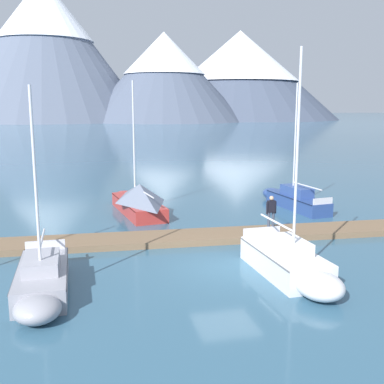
{
  "coord_description": "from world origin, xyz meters",
  "views": [
    {
      "loc": [
        -5.42,
        -17.11,
        6.43
      ],
      "look_at": [
        0.0,
        6.0,
        2.0
      ],
      "focal_mm": 43.5,
      "sensor_mm": 36.0,
      "label": 1
    }
  ],
  "objects_px": {
    "sailboat_mid_dock_port": "(138,199)",
    "person_on_dock": "(271,210)",
    "sailboat_far_berth": "(293,198)",
    "sailboat_second_berth": "(42,281)",
    "sailboat_mid_dock_starboard": "(291,263)"
  },
  "relations": [
    {
      "from": "sailboat_mid_dock_port",
      "to": "person_on_dock",
      "type": "distance_m",
      "value": 8.76
    },
    {
      "from": "sailboat_far_berth",
      "to": "sailboat_mid_dock_port",
      "type": "bearing_deg",
      "value": 176.37
    },
    {
      "from": "sailboat_second_berth",
      "to": "sailboat_far_berth",
      "type": "bearing_deg",
      "value": 37.42
    },
    {
      "from": "sailboat_second_berth",
      "to": "sailboat_mid_dock_port",
      "type": "distance_m",
      "value": 12.64
    },
    {
      "from": "person_on_dock",
      "to": "sailboat_second_berth",
      "type": "bearing_deg",
      "value": -153.27
    },
    {
      "from": "sailboat_mid_dock_starboard",
      "to": "sailboat_far_berth",
      "type": "xyz_separation_m",
      "value": [
        5.51,
        11.59,
        -0.03
      ]
    },
    {
      "from": "sailboat_mid_dock_port",
      "to": "sailboat_far_berth",
      "type": "relative_size",
      "value": 1.01
    },
    {
      "from": "sailboat_second_berth",
      "to": "sailboat_mid_dock_port",
      "type": "xyz_separation_m",
      "value": [
        4.65,
        11.74,
        0.34
      ]
    },
    {
      "from": "sailboat_mid_dock_port",
      "to": "person_on_dock",
      "type": "bearing_deg",
      "value": -46.96
    },
    {
      "from": "person_on_dock",
      "to": "sailboat_mid_dock_port",
      "type": "bearing_deg",
      "value": 133.04
    },
    {
      "from": "sailboat_second_berth",
      "to": "sailboat_mid_dock_starboard",
      "type": "bearing_deg",
      "value": -3.03
    },
    {
      "from": "sailboat_mid_dock_starboard",
      "to": "sailboat_far_berth",
      "type": "relative_size",
      "value": 1.08
    },
    {
      "from": "sailboat_second_berth",
      "to": "sailboat_mid_dock_starboard",
      "type": "height_order",
      "value": "sailboat_mid_dock_starboard"
    },
    {
      "from": "sailboat_mid_dock_port",
      "to": "person_on_dock",
      "type": "xyz_separation_m",
      "value": [
        5.97,
        -6.39,
        0.4
      ]
    },
    {
      "from": "sailboat_second_berth",
      "to": "person_on_dock",
      "type": "bearing_deg",
      "value": 26.73
    }
  ]
}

